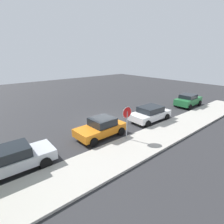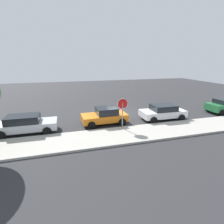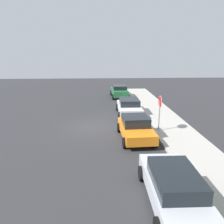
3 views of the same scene
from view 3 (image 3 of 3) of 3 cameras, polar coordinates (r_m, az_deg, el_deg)
ground_plane at (r=16.19m, az=-4.58°, el=-3.94°), size 60.00×60.00×0.00m
sidewalk_curb at (r=16.94m, az=14.57°, el=-3.26°), size 32.00×2.93×0.14m
stop_sign at (r=14.93m, az=12.36°, el=1.17°), size 0.83×0.08×2.56m
parked_car_orange at (r=13.94m, az=6.22°, el=-4.11°), size 3.93×2.16×1.45m
parked_car_white at (r=19.17m, az=4.49°, el=1.45°), size 4.12×2.13×1.40m
parked_car_silver at (r=8.56m, az=15.72°, el=-18.14°), size 4.48×2.00×1.41m
parked_car_green at (r=26.44m, az=1.95°, el=5.47°), size 3.88×2.07×1.46m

